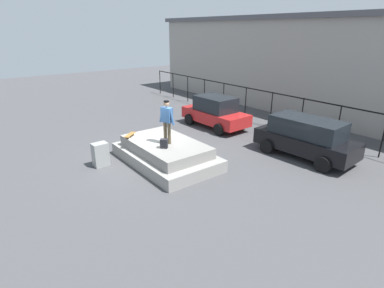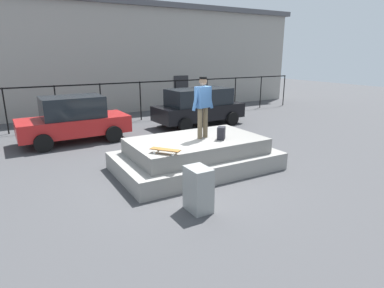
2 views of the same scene
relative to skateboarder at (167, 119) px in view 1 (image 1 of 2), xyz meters
The scene contains 10 objects.
ground_plane 2.19m from the skateboarder, 160.48° to the right, with size 60.00×60.00×0.00m, color #424244.
concrete_ledge 1.54m from the skateboarder, behind, with size 4.62×2.77×0.92m.
skateboarder is the anchor object (origin of this frame).
skateboard 2.05m from the skateboarder, 151.61° to the right, with size 0.63×0.73×0.12m.
backpack 1.01m from the skateboarder, 47.36° to the right, with size 0.28×0.20×0.36m, color black.
car_red_sedan_near 5.79m from the skateboarder, 118.50° to the left, with size 4.07×2.07×1.75m.
car_black_hatchback_mid 6.05m from the skateboarder, 59.91° to the left, with size 4.36×2.17×1.74m.
utility_box 3.10m from the skateboarder, 123.52° to the right, with size 0.44×0.60×0.98m, color gray.
fence_row 7.79m from the skateboarder, 97.02° to the left, with size 24.06×0.06×1.96m.
warehouse_building 14.44m from the skateboarder, 93.78° to the left, with size 28.74×8.84×6.15m.
Camera 1 is at (10.94, -6.06, 5.30)m, focal length 28.94 mm.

